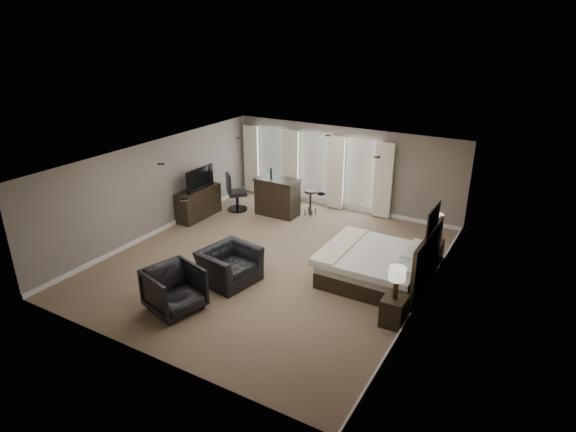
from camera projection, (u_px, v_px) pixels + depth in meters
The scene contains 16 objects.
room at pixel (273, 212), 11.55m from camera, with size 7.60×8.60×2.64m.
window_bay at pixel (313, 168), 15.35m from camera, with size 5.25×0.20×2.30m.
bed at pixel (378, 252), 10.84m from camera, with size 2.28×2.18×1.45m, color silver.
nightstand_near at pixel (394, 311), 9.43m from camera, with size 0.44×0.54×0.58m, color black.
nightstand_far at pixel (432, 253), 11.75m from camera, with size 0.46×0.56×0.61m, color black.
lamp_near at pixel (396, 283), 9.19m from camera, with size 0.32×0.32×0.67m, color beige.
lamp_far at pixel (435, 228), 11.50m from camera, with size 0.34×0.34×0.71m, color beige.
wall_art at pixel (433, 220), 9.94m from camera, with size 0.04×0.96×0.56m, color slate.
dresser at pixel (199, 203), 14.53m from camera, with size 0.51×1.57×0.91m, color black.
tv at pixel (198, 186), 14.33m from camera, with size 1.16×0.67×0.15m, color black.
armchair_near at pixel (229, 260), 10.89m from camera, with size 1.23×0.80×1.08m, color black.
armchair_far at pixel (174, 288), 9.80m from camera, with size 1.01×0.95×1.04m, color black.
bar_counter at pixel (277, 197), 14.67m from camera, with size 1.33×0.69×1.16m, color black.
bar_stool_left at pixel (273, 201), 14.90m from camera, with size 0.35×0.35×0.74m, color black.
bar_stool_right at pixel (310, 203), 14.71m from camera, with size 0.38×0.38×0.80m, color black.
desk_chair at pixel (237, 192), 15.02m from camera, with size 0.62×0.62×1.21m, color black.
Camera 1 is at (5.68, -9.12, 5.57)m, focal length 30.00 mm.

